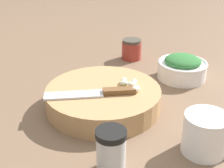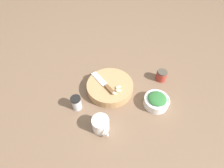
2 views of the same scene
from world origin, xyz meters
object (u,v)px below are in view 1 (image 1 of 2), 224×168
Objects in this scene: spice_jar at (111,151)px; coffee_mug at (206,134)px; chef_knife at (96,93)px; garlic_cloves at (131,84)px; honey_jar at (131,49)px; cutting_board at (103,98)px; herb_bowl at (182,67)px.

spice_jar is 0.20m from coffee_mug.
chef_knife is 1.79× the size of coffee_mug.
honey_jar is at bearing -177.81° from garlic_cloves.
garlic_cloves reaches higher than cutting_board.
spice_jar is at bearing -22.27° from herb_bowl.
coffee_mug is (0.17, 0.16, -0.02)m from garlic_cloves.
cutting_board is at bearing -77.41° from garlic_cloves.
herb_bowl is 0.35m from coffee_mug.
garlic_cloves is 0.61× the size of coffee_mug.
chef_knife is at bearing -164.30° from spice_jar.
herb_bowl reaches higher than cutting_board.
herb_bowl is 1.67× the size of spice_jar.
coffee_mug is at bearing 1.45° from herb_bowl.
spice_jar is at bearing -1.32° from honey_jar.
honey_jar is (-0.57, 0.01, -0.01)m from spice_jar.
chef_knife is 0.38m from honey_jar.
garlic_cloves is 0.23m from coffee_mug.
garlic_cloves is 1.07× the size of honey_jar.
coffee_mug reaches higher than herb_bowl.
herb_bowl is (-0.18, 0.15, -0.03)m from garlic_cloves.
chef_knife is (0.03, -0.01, 0.03)m from cutting_board.
honey_jar is (-0.34, 0.05, 0.01)m from cutting_board.
spice_jar is 0.73× the size of coffee_mug.
chef_knife is 0.09m from garlic_cloves.
spice_jar is 1.27× the size of honey_jar.
spice_jar reaches higher than cutting_board.
cutting_board is 1.95× the size of herb_bowl.
honey_jar is at bearing -132.41° from herb_bowl.
spice_jar reaches higher than herb_bowl.
spice_jar reaches higher than coffee_mug.
coffee_mug is at bearing 55.56° from cutting_board.
honey_jar reaches higher than chef_knife.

